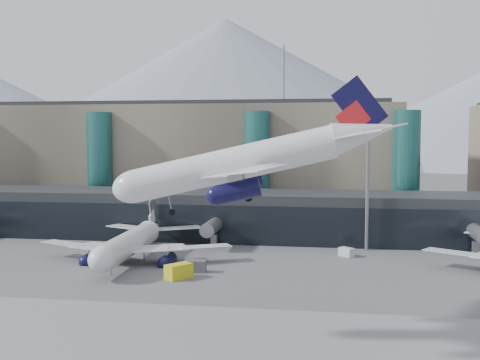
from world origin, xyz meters
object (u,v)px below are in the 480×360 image
Objects in this scene: lightmast_mid at (368,176)px; hero_jet at (261,152)px; veh_c at (195,266)px; veh_g at (346,252)px; veh_b at (115,246)px; jet_parked_mid at (134,234)px; veh_h at (179,271)px.

lightmast_mid is 0.81× the size of hero_jet.
veh_c is at bearing 109.18° from hero_jet.
veh_c is 29.69m from veh_g.
lightmast_mid is 9.41× the size of veh_g.
jet_parked_mid is at bearing -140.99° from veh_b.
lightmast_mid reaches higher than veh_h.
jet_parked_mid is 10.70× the size of veh_c.
lightmast_mid is at bearing -82.74° from veh_b.
veh_b is (-48.12, -8.04, -13.68)m from lightmast_mid.
veh_b is 0.62× the size of veh_h.
lightmast_mid reaches higher than veh_c.
veh_g is (24.44, 16.86, -0.17)m from veh_c.
veh_b is 0.94× the size of veh_g.
veh_b is at bearing -137.69° from veh_g.
jet_parked_mid reaches higher than veh_g.
veh_h is at bearing -140.73° from veh_b.
veh_b is (-6.54, 7.46, -3.77)m from jet_parked_mid.
jet_parked_mid reaches higher than veh_c.
lightmast_mid is 50.67m from veh_b.
jet_parked_mid is at bearing 119.18° from hero_jet.
lightmast_mid is 0.69× the size of jet_parked_mid.
hero_jet is 36.39m from veh_h.
lightmast_mid reaches higher than jet_parked_mid.
jet_parked_mid is at bearing -126.33° from veh_g.
hero_jet reaches higher than veh_c.
jet_parked_mid is (-27.84, 39.43, -15.95)m from hero_jet.
veh_c is (-28.36, -23.90, -13.46)m from lightmast_mid.
veh_h is at bearing -140.48° from jet_parked_mid.
veh_h is at bearing 115.52° from hero_jet.
hero_jet is 12.27× the size of veh_b.
hero_jet is 52.69m from veh_g.
hero_jet is 11.55× the size of veh_g.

